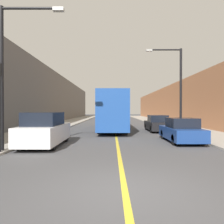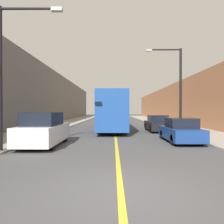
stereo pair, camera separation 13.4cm
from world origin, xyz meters
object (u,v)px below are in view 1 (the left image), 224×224
car_right_near (180,131)px  street_lamp_left (7,66)px  parked_suv_left (44,130)px  street_lamp_right (177,84)px  bus (112,111)px  car_right_mid (157,124)px

car_right_near → street_lamp_left: bearing=-159.4°
parked_suv_left → street_lamp_right: bearing=33.9°
car_right_near → parked_suv_left: bearing=-169.6°
parked_suv_left → car_right_near: bearing=10.4°
bus → street_lamp_left: 12.82m
car_right_mid → bus: bearing=158.8°
street_lamp_right → bus: bearing=145.5°
bus → car_right_near: size_ratio=2.89×
car_right_near → street_lamp_right: street_lamp_right is taller
bus → parked_suv_left: 10.50m
parked_suv_left → car_right_near: parked_suv_left is taller
car_right_mid → street_lamp_left: street_lamp_left is taller
street_lamp_right → car_right_mid: bearing=120.5°
street_lamp_left → street_lamp_right: 12.95m
car_right_mid → street_lamp_right: street_lamp_right is taller
bus → car_right_mid: 4.60m
bus → car_right_mid: bus is taller
parked_suv_left → street_lamp_left: 3.83m
bus → car_right_mid: size_ratio=2.77×
car_right_near → street_lamp_left: street_lamp_left is taller
parked_suv_left → car_right_near: size_ratio=1.09×
car_right_mid → street_lamp_left: size_ratio=0.68×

